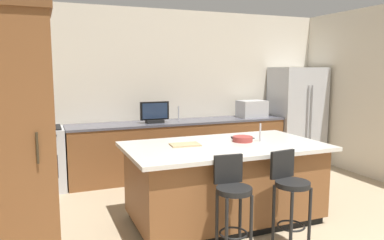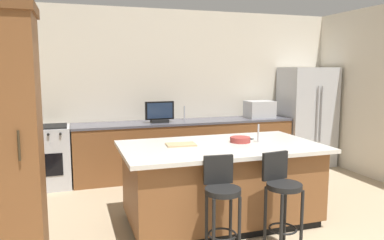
{
  "view_description": "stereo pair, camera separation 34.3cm",
  "coord_description": "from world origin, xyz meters",
  "px_view_note": "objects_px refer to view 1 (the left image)",
  "views": [
    {
      "loc": [
        -2.23,
        -1.8,
        1.79
      ],
      "look_at": [
        -0.4,
        2.71,
        1.12
      ],
      "focal_mm": 34.85,
      "sensor_mm": 36.0,
      "label": 1
    },
    {
      "loc": [
        -1.9,
        -1.92,
        1.79
      ],
      "look_at": [
        -0.4,
        2.71,
        1.12
      ],
      "focal_mm": 34.85,
      "sensor_mm": 36.0,
      "label": 2
    }
  ],
  "objects_px": {
    "microwave": "(252,109)",
    "fruit_bowl": "(243,139)",
    "cell_phone": "(248,138)",
    "kitchen_island": "(224,182)",
    "cutting_board": "(185,145)",
    "cabinet_tower": "(11,152)",
    "bar_stool_left": "(233,198)",
    "tv_remote": "(234,138)",
    "range_oven": "(38,160)",
    "refrigerator": "(297,116)",
    "bar_stool_right": "(290,191)",
    "tv_monitor": "(155,113)"
  },
  "relations": [
    {
      "from": "kitchen_island",
      "to": "cabinet_tower",
      "type": "bearing_deg",
      "value": -160.38
    },
    {
      "from": "refrigerator",
      "to": "microwave",
      "type": "relative_size",
      "value": 3.78
    },
    {
      "from": "tv_remote",
      "to": "cabinet_tower",
      "type": "bearing_deg",
      "value": -141.75
    },
    {
      "from": "fruit_bowl",
      "to": "refrigerator",
      "type": "bearing_deg",
      "value": 40.0
    },
    {
      "from": "range_oven",
      "to": "bar_stool_left",
      "type": "height_order",
      "value": "bar_stool_left"
    },
    {
      "from": "kitchen_island",
      "to": "cell_phone",
      "type": "height_order",
      "value": "cell_phone"
    },
    {
      "from": "range_oven",
      "to": "bar_stool_left",
      "type": "bearing_deg",
      "value": -58.25
    },
    {
      "from": "bar_stool_left",
      "to": "cabinet_tower",
      "type": "bearing_deg",
      "value": -175.76
    },
    {
      "from": "kitchen_island",
      "to": "tv_monitor",
      "type": "bearing_deg",
      "value": 98.04
    },
    {
      "from": "range_oven",
      "to": "cell_phone",
      "type": "relative_size",
      "value": 6.3
    },
    {
      "from": "kitchen_island",
      "to": "bar_stool_left",
      "type": "xyz_separation_m",
      "value": [
        -0.32,
        -0.8,
        0.11
      ]
    },
    {
      "from": "refrigerator",
      "to": "tv_remote",
      "type": "height_order",
      "value": "refrigerator"
    },
    {
      "from": "bar_stool_right",
      "to": "tv_remote",
      "type": "relative_size",
      "value": 5.76
    },
    {
      "from": "tv_monitor",
      "to": "cell_phone",
      "type": "distance_m",
      "value": 1.85
    },
    {
      "from": "microwave",
      "to": "tv_monitor",
      "type": "height_order",
      "value": "tv_monitor"
    },
    {
      "from": "refrigerator",
      "to": "range_oven",
      "type": "bearing_deg",
      "value": 179.49
    },
    {
      "from": "tv_monitor",
      "to": "bar_stool_right",
      "type": "relative_size",
      "value": 0.48
    },
    {
      "from": "microwave",
      "to": "fruit_bowl",
      "type": "relative_size",
      "value": 2.0
    },
    {
      "from": "microwave",
      "to": "bar_stool_left",
      "type": "xyz_separation_m",
      "value": [
        -1.88,
        -2.79,
        -0.49
      ]
    },
    {
      "from": "refrigerator",
      "to": "cell_phone",
      "type": "relative_size",
      "value": 12.11
    },
    {
      "from": "cell_phone",
      "to": "kitchen_island",
      "type": "bearing_deg",
      "value": -173.08
    },
    {
      "from": "cabinet_tower",
      "to": "tv_remote",
      "type": "bearing_deg",
      "value": 22.89
    },
    {
      "from": "cell_phone",
      "to": "cutting_board",
      "type": "relative_size",
      "value": 0.45
    },
    {
      "from": "fruit_bowl",
      "to": "tv_remote",
      "type": "relative_size",
      "value": 1.41
    },
    {
      "from": "tv_monitor",
      "to": "bar_stool_left",
      "type": "bearing_deg",
      "value": -90.89
    },
    {
      "from": "cabinet_tower",
      "to": "bar_stool_left",
      "type": "distance_m",
      "value": 1.95
    },
    {
      "from": "cell_phone",
      "to": "range_oven",
      "type": "bearing_deg",
      "value": 124.12
    },
    {
      "from": "kitchen_island",
      "to": "tv_monitor",
      "type": "height_order",
      "value": "tv_monitor"
    },
    {
      "from": "range_oven",
      "to": "cutting_board",
      "type": "relative_size",
      "value": 2.83
    },
    {
      "from": "bar_stool_left",
      "to": "tv_remote",
      "type": "xyz_separation_m",
      "value": [
        0.58,
        1.05,
        0.35
      ]
    },
    {
      "from": "bar_stool_right",
      "to": "cutting_board",
      "type": "xyz_separation_m",
      "value": [
        -0.73,
        0.98,
        0.34
      ]
    },
    {
      "from": "bar_stool_left",
      "to": "bar_stool_right",
      "type": "relative_size",
      "value": 0.99
    },
    {
      "from": "bar_stool_left",
      "to": "bar_stool_right",
      "type": "bearing_deg",
      "value": -2.03
    },
    {
      "from": "refrigerator",
      "to": "fruit_bowl",
      "type": "relative_size",
      "value": 7.55
    },
    {
      "from": "cell_phone",
      "to": "cabinet_tower",
      "type": "bearing_deg",
      "value": -179.84
    },
    {
      "from": "cabinet_tower",
      "to": "tv_remote",
      "type": "xyz_separation_m",
      "value": [
        2.44,
        1.03,
        -0.25
      ]
    },
    {
      "from": "refrigerator",
      "to": "tv_remote",
      "type": "relative_size",
      "value": 10.68
    },
    {
      "from": "kitchen_island",
      "to": "range_oven",
      "type": "distance_m",
      "value": 2.85
    },
    {
      "from": "range_oven",
      "to": "cabinet_tower",
      "type": "bearing_deg",
      "value": -92.86
    },
    {
      "from": "refrigerator",
      "to": "kitchen_island",
      "type": "bearing_deg",
      "value": -142.27
    },
    {
      "from": "cutting_board",
      "to": "kitchen_island",
      "type": "bearing_deg",
      "value": -14.04
    },
    {
      "from": "range_oven",
      "to": "cabinet_tower",
      "type": "distance_m",
      "value": 2.86
    },
    {
      "from": "microwave",
      "to": "cabinet_tower",
      "type": "bearing_deg",
      "value": -143.5
    },
    {
      "from": "cell_phone",
      "to": "cutting_board",
      "type": "xyz_separation_m",
      "value": [
        -0.91,
        -0.13,
        0.01
      ]
    },
    {
      "from": "cabinet_tower",
      "to": "tv_remote",
      "type": "distance_m",
      "value": 2.66
    },
    {
      "from": "microwave",
      "to": "fruit_bowl",
      "type": "distance_m",
      "value": 2.31
    },
    {
      "from": "microwave",
      "to": "tv_remote",
      "type": "distance_m",
      "value": 2.17
    },
    {
      "from": "refrigerator",
      "to": "bar_stool_left",
      "type": "xyz_separation_m",
      "value": [
        -2.83,
        -2.74,
        -0.33
      ]
    },
    {
      "from": "refrigerator",
      "to": "microwave",
      "type": "height_order",
      "value": "refrigerator"
    },
    {
      "from": "fruit_bowl",
      "to": "cutting_board",
      "type": "height_order",
      "value": "fruit_bowl"
    }
  ]
}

